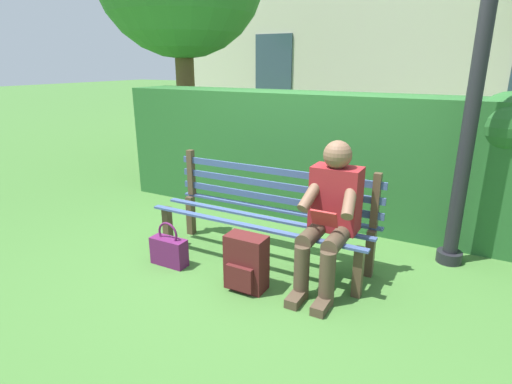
# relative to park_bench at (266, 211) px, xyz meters

# --- Properties ---
(ground) EXTENTS (60.00, 60.00, 0.00)m
(ground) POSITION_rel_park_bench_xyz_m (0.00, 0.09, -0.45)
(ground) COLOR #3D6B2D
(park_bench) EXTENTS (2.01, 0.52, 0.88)m
(park_bench) POSITION_rel_park_bench_xyz_m (0.00, 0.00, 0.00)
(park_bench) COLOR #4C3828
(park_bench) RESTS_ON ground
(person_seated) EXTENTS (0.44, 0.73, 1.15)m
(person_seated) POSITION_rel_park_bench_xyz_m (-0.65, 0.19, 0.16)
(person_seated) COLOR maroon
(person_seated) RESTS_ON ground
(hedge_backdrop) EXTENTS (5.28, 0.71, 1.48)m
(hedge_backdrop) POSITION_rel_park_bench_xyz_m (-0.22, -1.26, 0.28)
(hedge_backdrop) COLOR #265B28
(hedge_backdrop) RESTS_ON ground
(backpack) EXTENTS (0.32, 0.25, 0.45)m
(backpack) POSITION_rel_park_bench_xyz_m (-0.12, 0.58, -0.23)
(backpack) COLOR #4C1919
(backpack) RESTS_ON ground
(handbag) EXTENTS (0.33, 0.13, 0.40)m
(handbag) POSITION_rel_park_bench_xyz_m (0.67, 0.56, -0.31)
(handbag) COLOR #59194C
(handbag) RESTS_ON ground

